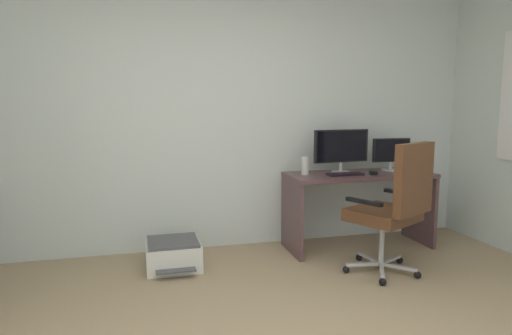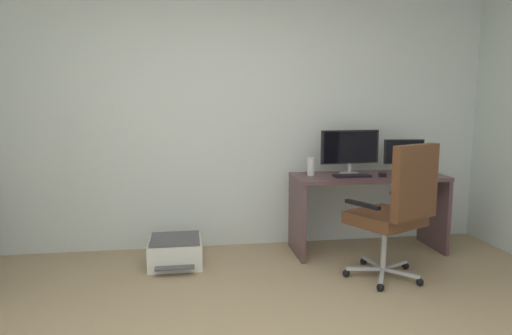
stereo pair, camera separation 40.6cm
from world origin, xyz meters
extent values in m
cube|color=silver|center=(0.00, 2.34, 1.28)|extent=(5.42, 0.10, 2.57)
cube|color=brown|center=(1.39, 1.91, 0.72)|extent=(1.41, 0.57, 0.04)
cube|color=brown|center=(0.71, 1.91, 0.35)|extent=(0.04, 0.54, 0.71)
cube|color=brown|center=(2.08, 1.91, 0.35)|extent=(0.04, 0.54, 0.71)
cylinder|color=#B2B5B7|center=(1.24, 2.01, 0.75)|extent=(0.18, 0.18, 0.01)
cylinder|color=#B2B5B7|center=(1.24, 2.01, 0.80)|extent=(0.03, 0.03, 0.10)
cube|color=black|center=(1.24, 2.01, 1.00)|extent=(0.58, 0.09, 0.32)
cube|color=black|center=(1.24, 1.99, 1.00)|extent=(0.54, 0.06, 0.29)
cylinder|color=#B2B5B7|center=(1.79, 2.01, 0.75)|extent=(0.18, 0.18, 0.01)
cylinder|color=#B2B5B7|center=(1.79, 2.01, 0.80)|extent=(0.03, 0.03, 0.09)
cube|color=black|center=(1.79, 2.01, 0.95)|extent=(0.39, 0.06, 0.24)
cube|color=black|center=(1.79, 1.99, 0.95)|extent=(0.36, 0.03, 0.22)
cube|color=black|center=(1.20, 1.82, 0.75)|extent=(0.34, 0.13, 0.02)
cube|color=black|center=(1.48, 1.80, 0.76)|extent=(0.09, 0.11, 0.03)
cylinder|color=silver|center=(0.85, 1.96, 0.83)|extent=(0.07, 0.07, 0.17)
cube|color=#B7BABC|center=(1.40, 1.32, 0.07)|extent=(0.28, 0.16, 0.02)
sphere|color=black|center=(1.54, 1.39, 0.03)|extent=(0.06, 0.06, 0.06)
cube|color=#B7BABC|center=(1.25, 1.40, 0.07)|extent=(0.08, 0.30, 0.02)
sphere|color=black|center=(1.23, 1.55, 0.03)|extent=(0.06, 0.06, 0.06)
cube|color=#B7BABC|center=(1.12, 1.28, 0.07)|extent=(0.30, 0.08, 0.02)
sphere|color=black|center=(0.97, 1.30, 0.03)|extent=(0.06, 0.06, 0.06)
cube|color=#B7BABC|center=(1.20, 1.12, 0.07)|extent=(0.17, 0.28, 0.02)
sphere|color=black|center=(1.13, 0.99, 0.03)|extent=(0.06, 0.06, 0.06)
cube|color=#B7BABC|center=(1.38, 1.15, 0.07)|extent=(0.23, 0.24, 0.02)
sphere|color=black|center=(1.48, 1.04, 0.03)|extent=(0.06, 0.06, 0.06)
cylinder|color=#B7BABC|center=(1.27, 1.25, 0.26)|extent=(0.04, 0.04, 0.38)
cube|color=#57331E|center=(1.27, 1.25, 0.50)|extent=(0.67, 0.65, 0.10)
cube|color=#57331E|center=(1.39, 1.02, 0.83)|extent=(0.45, 0.27, 0.57)
cube|color=black|center=(1.02, 1.13, 0.65)|extent=(0.18, 0.31, 0.03)
cube|color=black|center=(1.52, 1.38, 0.65)|extent=(0.18, 0.31, 0.03)
cube|color=silver|center=(-0.42, 1.81, 0.11)|extent=(0.46, 0.44, 0.22)
cube|color=#4C4C51|center=(-0.42, 1.81, 0.23)|extent=(0.42, 0.40, 0.02)
cube|color=#4C4C51|center=(-0.42, 1.55, 0.07)|extent=(0.32, 0.10, 0.01)
camera|label=1|loc=(-0.69, -2.00, 1.41)|focal=31.57mm
camera|label=2|loc=(-0.29, -2.08, 1.41)|focal=31.57mm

